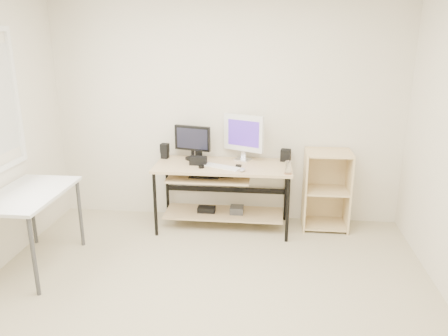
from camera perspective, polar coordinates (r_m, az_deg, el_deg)
room at (r=3.13m, az=-5.80°, el=1.96°), size 4.01×4.01×2.62m
desk at (r=4.87m, az=-0.40°, el=-1.92°), size 1.50×0.65×0.75m
side_table at (r=4.38m, az=-24.17°, el=-3.90°), size 0.60×1.00×0.75m
shelf_unit at (r=5.07m, az=13.16°, el=-2.66°), size 0.50×0.40×0.90m
black_monitor at (r=4.97m, az=-4.14°, el=3.64°), size 0.42×0.18×0.39m
white_imac at (r=4.91m, az=2.57°, el=4.42°), size 0.46×0.24×0.52m
keyboard at (r=4.70m, az=-0.29°, el=0.16°), size 0.43×0.28×0.01m
mouse at (r=4.57m, az=2.43°, el=-0.23°), size 0.08×0.10×0.03m
center_speaker at (r=4.79m, az=-3.39°, el=0.97°), size 0.19×0.09×0.09m
speaker_left at (r=5.07m, az=-7.74°, el=2.27°), size 0.10×0.10×0.17m
speaker_right at (r=4.98m, az=8.05°, el=1.67°), size 0.12×0.12×0.13m
audio_controller at (r=4.86m, az=-3.33°, el=1.52°), size 0.09×0.07×0.15m
volume_puck at (r=4.69m, az=-2.98°, el=0.17°), size 0.08×0.08×0.03m
smartphone at (r=4.73m, az=1.90°, el=0.24°), size 0.06×0.12×0.01m
coaster at (r=4.54m, az=8.35°, el=-0.72°), size 0.10×0.10×0.01m
drinking_glass at (r=4.52m, az=8.39°, el=0.10°), size 0.08×0.08×0.13m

